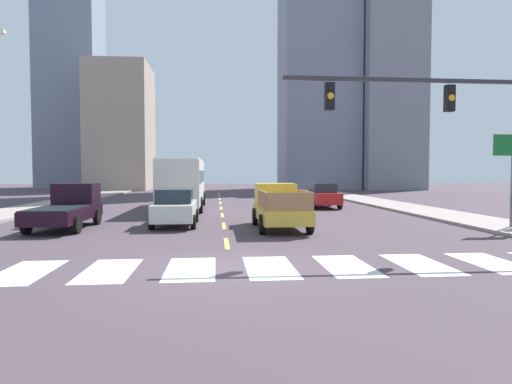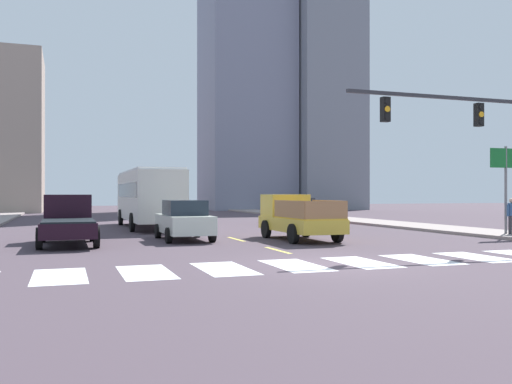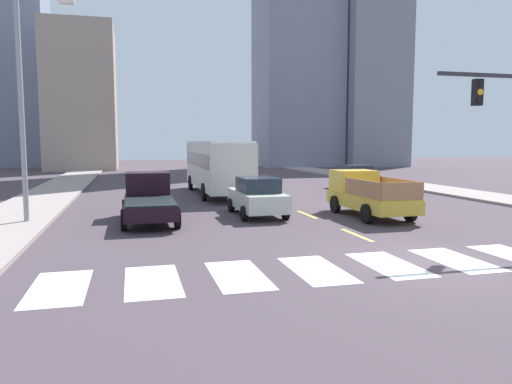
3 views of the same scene
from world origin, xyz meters
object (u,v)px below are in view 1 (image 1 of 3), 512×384
sedan_near_right (175,207)px  pickup_stakebed (279,207)px  sedan_far (322,195)px  direction_sign_green (512,160)px  pickup_dark (68,207)px  traffic_signal_gantry (485,118)px  city_bus (183,180)px

sedan_near_right → pickup_stakebed: bearing=-15.5°
sedan_near_right → sedan_far: (9.30, 9.43, 0.00)m
direction_sign_green → pickup_stakebed: bearing=169.4°
sedan_far → sedan_near_right: bearing=-133.2°
pickup_dark → sedan_near_right: size_ratio=1.18×
sedan_far → direction_sign_green: bearing=-65.9°
pickup_dark → direction_sign_green: 19.52m
pickup_dark → traffic_signal_gantry: bearing=-26.5°
city_bus → traffic_signal_gantry: size_ratio=1.10×
pickup_stakebed → city_bus: bearing=113.5°
pickup_dark → traffic_signal_gantry: 17.05m
pickup_stakebed → direction_sign_green: (9.77, -1.84, 2.10)m
city_bus → traffic_signal_gantry: traffic_signal_gantry is taller
traffic_signal_gantry → direction_sign_green: traffic_signal_gantry is taller
sedan_far → traffic_signal_gantry: bearing=-84.5°
pickup_dark → direction_sign_green: direction_sign_green is taller
pickup_stakebed → traffic_signal_gantry: (5.77, -6.05, 3.30)m
city_bus → sedan_near_right: city_bus is taller
pickup_stakebed → direction_sign_green: direction_sign_green is taller
sedan_far → direction_sign_green: direction_sign_green is taller
sedan_near_right → direction_sign_green: (14.49, -3.00, 2.17)m
traffic_signal_gantry → direction_sign_green: 5.94m
sedan_near_right → traffic_signal_gantry: size_ratio=0.45×
city_bus → sedan_near_right: 9.07m
pickup_dark → city_bus: (4.47, 9.27, 1.03)m
pickup_stakebed → direction_sign_green: 10.16m
pickup_dark → sedan_far: pickup_dark is taller
pickup_stakebed → direction_sign_green: bearing=-13.3°
city_bus → pickup_stakebed: bearing=-63.4°
pickup_dark → direction_sign_green: bearing=-10.0°
sedan_far → city_bus: bearing=-176.0°
city_bus → direction_sign_green: (14.75, -11.99, 1.08)m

